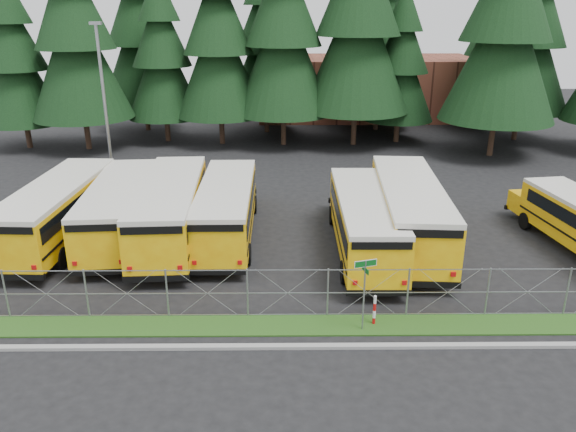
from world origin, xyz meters
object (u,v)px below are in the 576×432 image
Objects in this scene: bus_1 at (121,210)px; bus_3 at (227,210)px; bus_2 at (172,211)px; striped_bollard at (374,311)px; bus_0 at (62,211)px; street_sign at (365,280)px; bus_6 at (408,212)px; light_standard at (104,100)px; bus_5 at (364,223)px.

bus_3 is at bearing -4.55° from bus_1.
striped_bollard is (8.84, -8.09, -0.95)m from bus_2.
bus_2 is (5.46, -0.08, 0.04)m from bus_0.
bus_6 is at bearing 68.06° from street_sign.
bus_6 reaches higher than bus_1.
light_standard reaches higher than street_sign.
bus_2 is at bearing 171.12° from bus_5.
bus_0 is at bearing 176.23° from bus_2.
light_standard is (-17.25, 9.89, 3.90)m from bus_6.
street_sign is at bearing -142.29° from striped_bollard.
striped_bollard is at bearing -40.53° from bus_1.
bus_6 is 10.16× the size of striped_bollard.
bus_5 is 1.10× the size of light_standard.
bus_2 is (2.61, -0.35, 0.09)m from bus_1.
bus_0 reaches higher than street_sign.
bus_3 is (5.31, -0.04, -0.01)m from bus_1.
bus_5 is at bearing 86.10° from striped_bollard.
bus_1 is 14.08m from street_sign.
bus_6 is at bearing 70.20° from striped_bollard.
bus_6 is 8.62m from street_sign.
light_standard is at bearing 104.52° from bus_1.
bus_0 is 16.26m from street_sign.
bus_0 reaches higher than bus_5.
striped_bollard is at bearing -50.35° from light_standard.
light_standard is at bearing 144.30° from bus_5.
bus_3 is 1.09× the size of light_standard.
bus_0 reaches higher than striped_bollard.
bus_0 is 17.05m from bus_6.
bus_1 is at bearing 7.67° from bus_0.
bus_1 is 0.91× the size of bus_6.
striped_bollard is at bearing -27.36° from bus_0.
light_standard is (-3.06, 9.07, 4.04)m from bus_1.
bus_3 is 10.44m from striped_bollard.
bus_3 is 8.92m from bus_6.
light_standard is (-5.67, 9.41, 3.95)m from bus_2.
bus_6 is (8.88, -0.78, 0.15)m from bus_3.
striped_bollard is (-2.74, -7.62, -1.00)m from bus_6.
bus_0 is 5.46m from bus_2.
striped_bollard is 23.26m from light_standard.
bus_5 is 0.92× the size of bus_6.
bus_1 is 9.29× the size of striped_bollard.
bus_3 reaches higher than striped_bollard.
bus_0 is 0.95× the size of bus_6.
light_standard is (-14.95, 10.95, 4.04)m from bus_5.
bus_3 is at bearing 3.98° from bus_0.
bus_3 is 10.45m from street_sign.
bus_1 is 1.01× the size of bus_3.
street_sign is 2.34× the size of striped_bollard.
bus_1 is 14.25m from striped_bollard.
bus_0 is 2.86m from bus_1.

